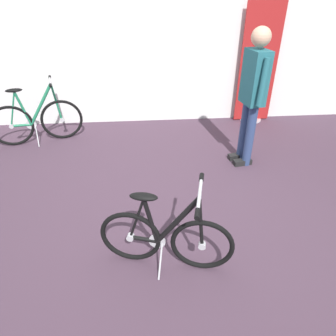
{
  "coord_description": "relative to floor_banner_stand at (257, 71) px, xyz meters",
  "views": [
    {
      "loc": [
        -0.26,
        -2.3,
        2.06
      ],
      "look_at": [
        -0.05,
        0.15,
        0.55
      ],
      "focal_mm": 32.35,
      "sensor_mm": 36.0,
      "label": 1
    }
  ],
  "objects": [
    {
      "name": "folding_bike_foreground",
      "position": [
        -1.72,
        -3.04,
        -0.53
      ],
      "size": [
        1.09,
        0.52,
        0.78
      ],
      "color": "black",
      "rests_on": "ground_plane"
    },
    {
      "name": "floor_banner_stand",
      "position": [
        0.0,
        0.0,
        0.0
      ],
      "size": [
        0.6,
        0.36,
        1.85
      ],
      "color": "#B7B7BC",
      "rests_on": "ground_plane"
    },
    {
      "name": "display_bike_left",
      "position": [
        -3.42,
        -0.56,
        -0.49
      ],
      "size": [
        1.26,
        0.53,
        0.91
      ],
      "color": "black",
      "rests_on": "ground_plane"
    },
    {
      "name": "visitor_near_wall",
      "position": [
        -0.56,
        -1.4,
        0.12
      ],
      "size": [
        0.32,
        0.53,
        1.67
      ],
      "color": "navy",
      "rests_on": "ground_plane"
    },
    {
      "name": "ground_plane",
      "position": [
        -1.6,
        -2.53,
        -0.84
      ],
      "size": [
        6.98,
        6.98,
        0.0
      ],
      "primitive_type": "plane",
      "color": "#473342"
    },
    {
      "name": "back_wall",
      "position": [
        -1.6,
        0.17,
        0.73
      ],
      "size": [
        6.98,
        0.1,
        3.14
      ],
      "primitive_type": "cube",
      "color": "white",
      "rests_on": "ground_plane"
    }
  ]
}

